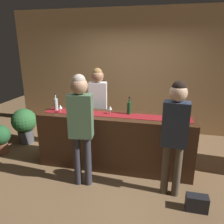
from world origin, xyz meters
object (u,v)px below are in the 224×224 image
object	(u,v)px
bartender	(98,101)
customer_browsing	(81,120)
wine_bottle_clear	(56,104)
wine_glass_far_end	(110,108)
wine_glass_near_customer	(175,114)
customer_sipping	(175,129)
wine_bottle_amber	(186,114)
wine_bottle_green	(129,108)
wine_glass_mid_counter	(60,107)
handbag	(197,203)
potted_plant_tall	(24,123)
potted_plant_small	(0,137)

from	to	relation	value
bartender	customer_browsing	distance (m)	1.22
wine_bottle_clear	wine_glass_far_end	world-z (taller)	wine_bottle_clear
wine_glass_near_customer	bartender	world-z (taller)	bartender
bartender	customer_sipping	world-z (taller)	bartender
wine_bottle_amber	bartender	xyz separation A→B (m)	(-1.59, 0.61, -0.04)
wine_bottle_green	customer_browsing	xyz separation A→B (m)	(-0.58, -0.74, -0.01)
wine_glass_mid_counter	customer_browsing	size ratio (longest dim) A/B	0.08
bartender	handbag	bearing A→B (deg)	131.43
wine_bottle_clear	customer_sipping	size ratio (longest dim) A/B	0.18
wine_bottle_amber	bartender	size ratio (longest dim) A/B	0.18
wine_glass_far_end	potted_plant_tall	xyz separation A→B (m)	(-2.03, 0.46, -0.61)
wine_bottle_clear	bartender	size ratio (longest dim) A/B	0.18
wine_bottle_clear	wine_bottle_green	distance (m)	1.32
wine_glass_near_customer	handbag	world-z (taller)	wine_glass_near_customer
wine_bottle_clear	wine_bottle_green	size ratio (longest dim) A/B	1.00
wine_bottle_clear	wine_glass_near_customer	xyz separation A→B (m)	(2.05, -0.08, -0.01)
wine_glass_near_customer	customer_sipping	world-z (taller)	customer_sipping
wine_bottle_amber	handbag	world-z (taller)	wine_bottle_amber
customer_browsing	potted_plant_tall	distance (m)	2.18
wine_glass_far_end	customer_sipping	size ratio (longest dim) A/B	0.09
bartender	wine_glass_mid_counter	bearing A→B (deg)	45.37
wine_glass_near_customer	potted_plant_small	xyz separation A→B (m)	(-3.26, -0.02, -0.72)
wine_glass_far_end	customer_browsing	world-z (taller)	customer_browsing
wine_bottle_green	wine_glass_far_end	bearing A→B (deg)	-169.38
wine_glass_near_customer	wine_bottle_clear	bearing A→B (deg)	177.88
wine_glass_near_customer	handbag	distance (m)	1.29
potted_plant_small	customer_browsing	bearing A→B (deg)	-16.83
wine_glass_far_end	customer_browsing	size ratio (longest dim) A/B	0.08
wine_bottle_green	bartender	world-z (taller)	bartender
wine_bottle_green	handbag	bearing A→B (deg)	-41.84
wine_bottle_clear	wine_glass_far_end	distance (m)	1.00
wine_glass_near_customer	customer_sipping	bearing A→B (deg)	-91.64
wine_bottle_amber	handbag	bearing A→B (deg)	-79.21
customer_sipping	wine_bottle_amber	bearing A→B (deg)	76.41
wine_bottle_green	bartender	size ratio (longest dim) A/B	0.18
wine_glass_near_customer	potted_plant_small	size ratio (longest dim) A/B	0.25
wine_bottle_amber	wine_glass_far_end	size ratio (longest dim) A/B	2.10
potted_plant_tall	handbag	xyz separation A→B (m)	(3.40, -1.35, -0.34)
potted_plant_tall	customer_browsing	bearing A→B (deg)	-32.85
bartender	customer_browsing	world-z (taller)	customer_browsing
customer_sipping	customer_browsing	size ratio (longest dim) A/B	0.97
wine_glass_mid_counter	wine_glass_far_end	size ratio (longest dim) A/B	1.00
bartender	potted_plant_tall	bearing A→B (deg)	-6.50
wine_bottle_amber	potted_plant_small	size ratio (longest dim) A/B	0.52
customer_sipping	potted_plant_small	xyz separation A→B (m)	(-3.25, 0.53, -0.68)
wine_bottle_clear	potted_plant_small	size ratio (longest dim) A/B	0.52
wine_glass_mid_counter	handbag	bearing A→B (deg)	-18.84
wine_glass_far_end	handbag	world-z (taller)	wine_glass_far_end
wine_bottle_green	potted_plant_small	world-z (taller)	wine_bottle_green
wine_bottle_clear	wine_glass_far_end	bearing A→B (deg)	-0.27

